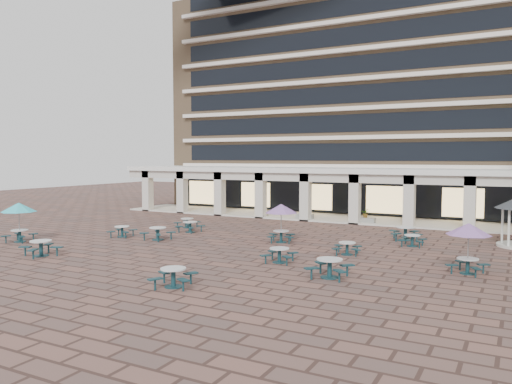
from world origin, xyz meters
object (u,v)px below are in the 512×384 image
picnic_table_2 (279,254)px  planter_left (305,214)px  picnic_table_0 (41,247)px  picnic_table_1 (173,276)px  planter_right (366,218)px

picnic_table_2 → planter_left: 17.43m
picnic_table_0 → planter_left: size_ratio=1.51×
picnic_table_1 → planter_left: 23.19m
planter_right → picnic_table_2: bearing=-89.3°
picnic_table_0 → planter_left: 22.07m
picnic_table_1 → picnic_table_2: size_ratio=1.16×
picnic_table_2 → planter_left: planter_left is taller
picnic_table_0 → picnic_table_2: size_ratio=1.23×
picnic_table_2 → planter_left: bearing=99.9°
picnic_table_1 → picnic_table_0: bearing=149.3°
picnic_table_1 → planter_left: (-3.67, 22.90, -0.01)m
planter_left → planter_right: (5.27, 0.00, 0.00)m
picnic_table_0 → planter_left: bearing=92.2°
picnic_table_0 → planter_right: 24.17m
picnic_table_2 → planter_right: size_ratio=1.23×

